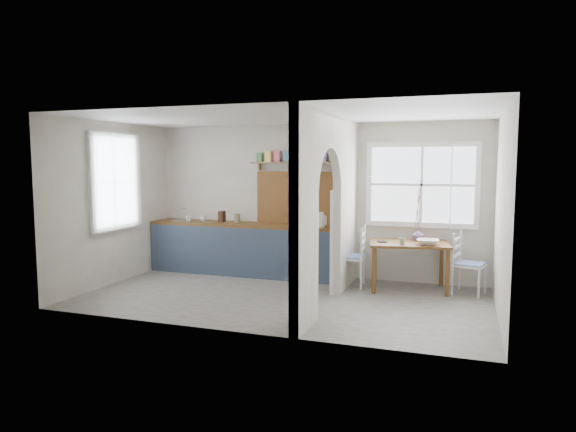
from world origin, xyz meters
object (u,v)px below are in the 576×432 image
(vase, at_px, (418,235))
(chair_left, at_px, (350,256))
(kettle, at_px, (321,220))
(chair_right, at_px, (469,264))
(dining_table, at_px, (409,266))

(vase, bearing_deg, chair_left, -162.82)
(vase, bearing_deg, kettle, -176.40)
(kettle, bearing_deg, chair_right, -6.60)
(chair_left, height_order, vase, chair_left)
(chair_left, xyz_separation_m, kettle, (-0.55, 0.21, 0.54))
(chair_left, bearing_deg, chair_right, 89.00)
(dining_table, relative_size, chair_left, 1.22)
(chair_left, distance_m, vase, 1.11)
(kettle, distance_m, vase, 1.57)
(chair_left, distance_m, kettle, 0.80)
(chair_left, distance_m, chair_right, 1.79)
(chair_right, height_order, kettle, kettle)
(kettle, relative_size, vase, 1.29)
(kettle, bearing_deg, chair_left, -25.00)
(chair_right, distance_m, vase, 0.89)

